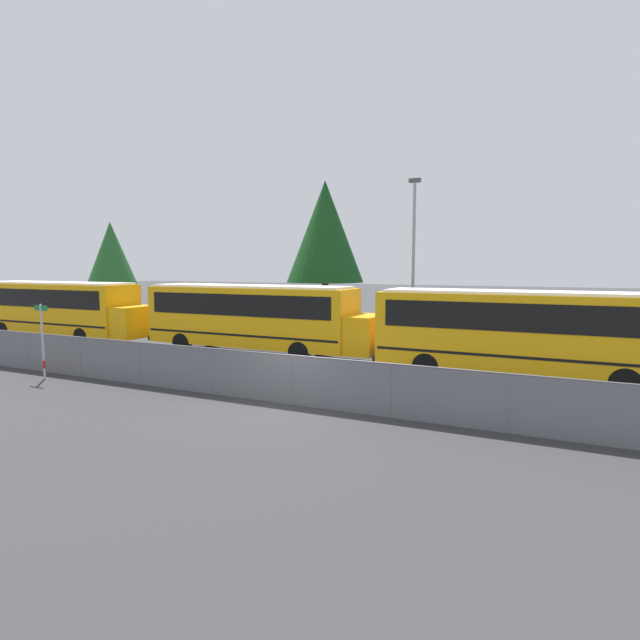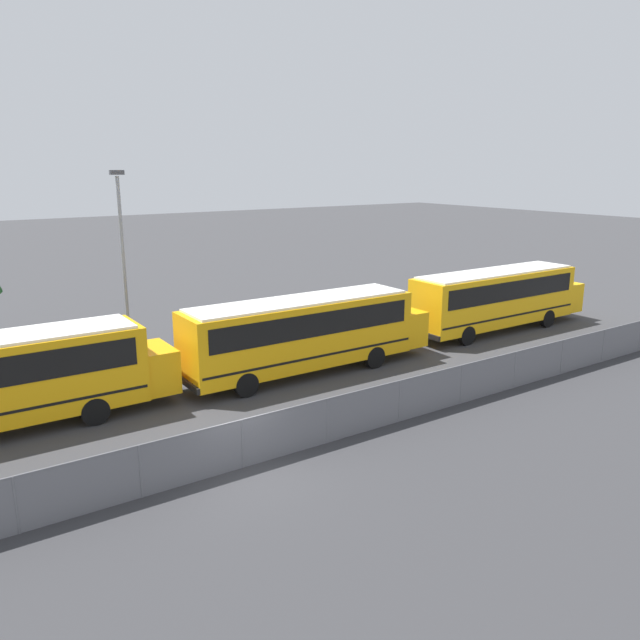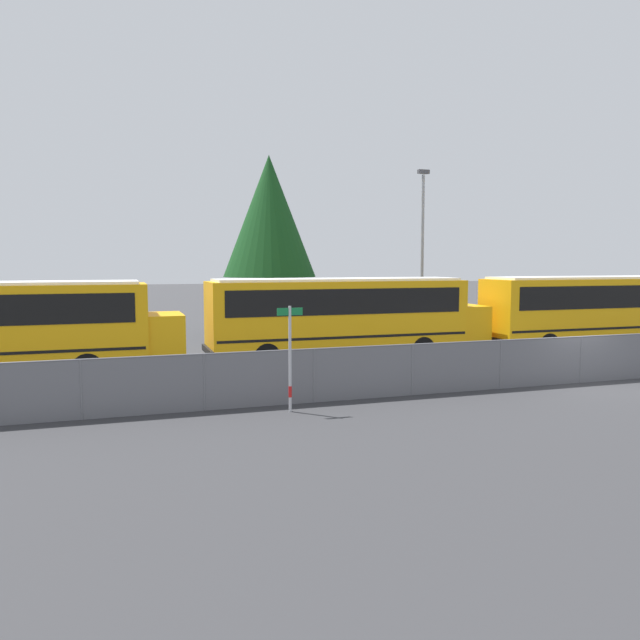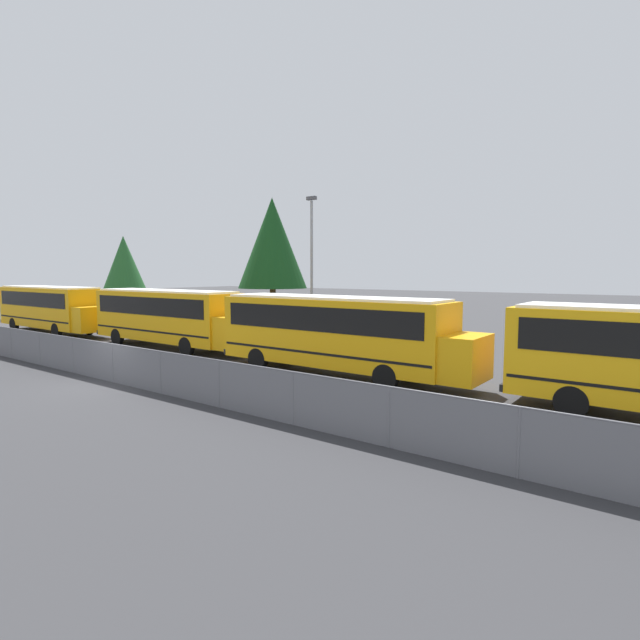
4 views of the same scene
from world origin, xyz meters
The scene contains 7 objects.
ground_plane centered at (0.00, 0.00, 0.00)m, with size 200.00×200.00×0.00m, color #38383A.
fence centered at (0.00, 0.00, 0.81)m, with size 62.19×0.07×1.57m.
school_bus_1 centered at (-5.79, 6.93, 1.99)m, with size 11.84×2.50×3.36m.
school_bus_2 centered at (6.38, 6.38, 1.99)m, with size 11.84×2.50×3.36m.
street_sign centered at (-10.25, -0.84, 1.52)m, with size 0.70×0.09×2.85m.
light_pole centered at (0.50, 12.28, 4.74)m, with size 0.60×0.24×8.70m.
tree_1 centered at (-6.51, 16.67, 6.48)m, with size 5.06×5.06×9.79m.
Camera 3 is at (-14.67, -16.72, 4.01)m, focal length 35.00 mm.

